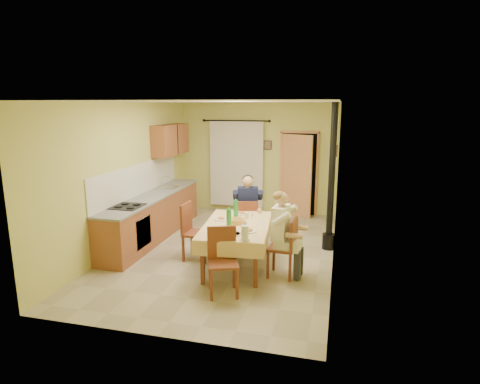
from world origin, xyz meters
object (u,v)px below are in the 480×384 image
(man_far, at_px, (248,203))
(stove_flue, at_px, (331,197))
(chair_far, at_px, (248,232))
(man_right, at_px, (283,224))
(chair_near, at_px, (223,275))
(chair_right, at_px, (283,259))
(chair_left, at_px, (197,243))
(dining_table, at_px, (237,245))

(man_far, relative_size, stove_flue, 0.50)
(chair_far, xyz_separation_m, man_far, (-0.00, 0.01, 0.59))
(man_far, bearing_deg, man_right, -69.81)
(chair_near, height_order, chair_right, chair_near)
(chair_left, distance_m, stove_flue, 2.66)
(chair_far, height_order, man_right, man_right)
(chair_far, bearing_deg, chair_near, -100.89)
(chair_left, bearing_deg, chair_right, 78.20)
(dining_table, bearing_deg, chair_right, -20.15)
(chair_near, bearing_deg, chair_right, -153.83)
(chair_right, bearing_deg, man_far, 40.44)
(dining_table, height_order, chair_far, chair_far)
(chair_far, distance_m, stove_flue, 1.74)
(chair_far, height_order, man_far, man_far)
(chair_right, xyz_separation_m, man_far, (-0.88, 1.28, 0.59))
(chair_right, height_order, man_far, man_far)
(man_far, relative_size, man_right, 1.00)
(dining_table, height_order, man_far, man_far)
(chair_far, height_order, stove_flue, stove_flue)
(chair_left, height_order, man_far, man_far)
(chair_near, height_order, man_far, man_far)
(man_right, bearing_deg, chair_near, 144.07)
(chair_left, relative_size, man_far, 0.74)
(chair_right, xyz_separation_m, man_right, (-0.01, 0.00, 0.59))
(chair_far, xyz_separation_m, stove_flue, (1.57, 0.22, 0.74))
(dining_table, height_order, chair_left, chair_left)
(chair_left, height_order, man_right, man_right)
(man_far, xyz_separation_m, stove_flue, (1.57, 0.21, 0.15))
(man_right, bearing_deg, dining_table, 81.33)
(chair_near, relative_size, chair_left, 0.97)
(chair_near, distance_m, stove_flue, 2.84)
(chair_far, distance_m, man_far, 0.59)
(man_far, height_order, man_right, same)
(dining_table, relative_size, chair_right, 1.98)
(dining_table, distance_m, chair_left, 0.81)
(stove_flue, bearing_deg, chair_far, -172.05)
(dining_table, xyz_separation_m, chair_near, (0.07, -1.05, -0.09))
(chair_right, distance_m, man_right, 0.59)
(chair_right, bearing_deg, dining_table, 81.47)
(chair_far, distance_m, chair_left, 1.15)
(chair_far, bearing_deg, chair_right, -69.25)
(chair_near, xyz_separation_m, chair_left, (-0.86, 1.22, 0.00))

